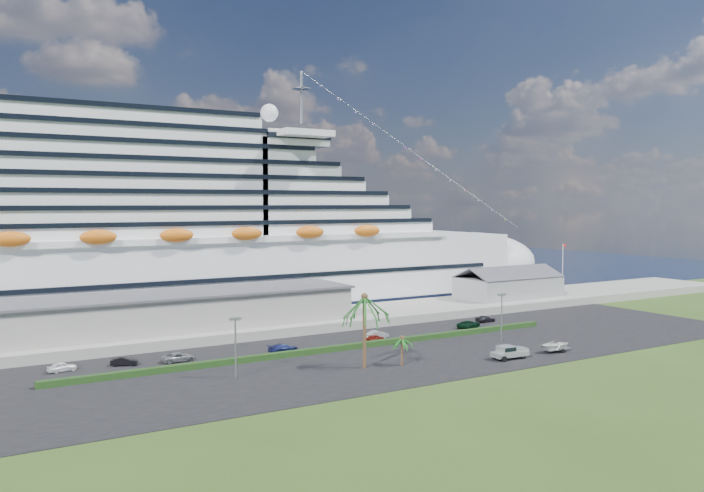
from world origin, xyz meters
TOP-DOWN VIEW (x-y plane):
  - ground at (0.00, 0.00)m, footprint 420.00×420.00m
  - asphalt_lot at (0.00, 11.00)m, footprint 140.00×38.00m
  - wharf at (0.00, 40.00)m, footprint 240.00×20.00m
  - water at (0.00, 130.00)m, footprint 420.00×160.00m
  - cruise_ship at (-21.53, 64.00)m, footprint 191.00×38.00m
  - terminal_building at (-25.00, 40.00)m, footprint 61.00×15.00m
  - port_shed at (52.00, 40.00)m, footprint 24.00×12.31m
  - flagpole at (70.04, 40.00)m, footprint 1.08×0.16m
  - hedge at (-8.00, 16.00)m, footprint 88.00×1.10m
  - lamp_post_left at (-28.00, 8.00)m, footprint 1.60×0.35m
  - lamp_post_right at (20.00, 8.00)m, footprint 1.60×0.35m
  - palm_tall at (-10.00, 4.00)m, footprint 8.82×8.82m
  - palm_short at (-4.50, 2.50)m, footprint 3.53×3.53m
  - parked_car_0 at (-47.68, 23.95)m, footprint 4.19×2.38m
  - parked_car_1 at (-39.36, 23.16)m, footprint 4.06×2.66m
  - parked_car_2 at (-31.81, 21.65)m, footprint 4.98×2.59m
  - parked_car_3 at (-15.69, 19.24)m, footprint 5.01×2.11m
  - parked_car_4 at (1.40, 19.06)m, footprint 3.91×2.26m
  - parked_car_5 at (3.15, 21.07)m, footprint 4.37×1.81m
  - parked_car_6 at (23.79, 20.92)m, footprint 5.84×3.96m
  - parked_car_7 at (30.79, 24.16)m, footprint 4.49×1.96m
  - pickup_truck at (11.96, -2.37)m, footprint 6.04×2.56m
  - boat_trailer at (21.80, -2.67)m, footprint 5.98×3.89m

SIDE VIEW (x-z plane):
  - ground at x=0.00m, z-range 0.00..0.00m
  - water at x=0.00m, z-range 0.00..0.02m
  - asphalt_lot at x=0.00m, z-range 0.00..0.12m
  - hedge at x=-8.00m, z-range 0.12..1.02m
  - parked_car_4 at x=1.40m, z-range 0.12..1.37m
  - parked_car_1 at x=-39.36m, z-range 0.12..1.38m
  - parked_car_7 at x=30.79m, z-range 0.12..1.41m
  - parked_car_2 at x=-31.81m, z-range 0.12..1.46m
  - parked_car_0 at x=-47.68m, z-range 0.12..1.46m
  - parked_car_5 at x=3.15m, z-range 0.12..1.53m
  - parked_car_3 at x=-15.69m, z-range 0.12..1.56m
  - parked_car_6 at x=23.79m, z-range 0.12..1.61m
  - wharf at x=0.00m, z-range 0.00..1.80m
  - boat_trailer at x=21.80m, z-range 0.40..2.11m
  - pickup_truck at x=11.96m, z-range 0.22..2.31m
  - palm_short at x=-4.50m, z-range 1.38..5.95m
  - port_shed at x=52.00m, z-range 0.71..8.08m
  - terminal_building at x=-25.00m, z-range 1.86..8.16m
  - lamp_post_left at x=-28.00m, z-range 1.21..9.48m
  - lamp_post_right at x=20.00m, z-range 1.21..9.48m
  - flagpole at x=70.04m, z-range 2.27..14.27m
  - palm_tall at x=-10.00m, z-range 3.64..14.77m
  - cruise_ship at x=-21.53m, z-range -10.31..43.69m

